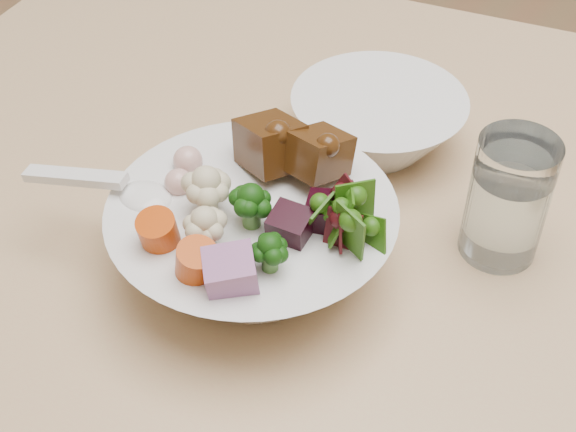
# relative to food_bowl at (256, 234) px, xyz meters

# --- Properties ---
(food_bowl) EXTENTS (0.22, 0.22, 0.12)m
(food_bowl) POSITION_rel_food_bowl_xyz_m (0.00, 0.00, 0.00)
(food_bowl) COLOR silver
(food_bowl) RESTS_ON dining_table
(soup_spoon) EXTENTS (0.13, 0.06, 0.02)m
(soup_spoon) POSITION_rel_food_bowl_xyz_m (-0.09, -0.04, 0.03)
(soup_spoon) COLOR silver
(soup_spoon) RESTS_ON food_bowl
(water_glass) EXTENTS (0.06, 0.06, 0.11)m
(water_glass) POSITION_rel_food_bowl_xyz_m (0.16, 0.12, 0.01)
(water_glass) COLOR white
(water_glass) RESTS_ON dining_table
(side_bowl) EXTENTS (0.16, 0.16, 0.05)m
(side_bowl) POSITION_rel_food_bowl_xyz_m (0.01, 0.19, -0.01)
(side_bowl) COLOR silver
(side_bowl) RESTS_ON dining_table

